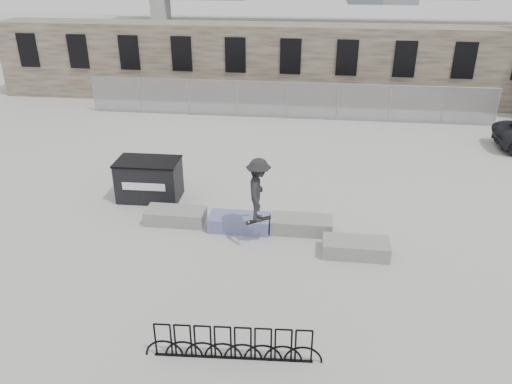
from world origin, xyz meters
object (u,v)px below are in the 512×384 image
Objects in this scene: dumpster at (149,179)px; skateboarder at (258,190)px; planter_center_left at (240,222)px; planter_center_right at (301,224)px; planter_far_left at (176,215)px; planter_offset at (356,247)px; bike_rack at (233,344)px.

dumpster is 5.24m from skateboarder.
planter_center_right is at bearing 3.08° from planter_center_left.
planter_far_left is 1.00× the size of planter_center_right.
planter_offset is at bearing -35.67° from planter_center_right.
planter_far_left and planter_offset have the same top height.
planter_far_left is 6.09m from planter_offset.
bike_rack is (0.76, -5.82, 0.18)m from planter_center_left.
planter_center_left is at bearing -4.59° from planter_far_left.
planter_center_right and planter_offset have the same top height.
planter_far_left is at bearing 116.42° from bike_rack.
skateboarder reaches higher than planter_far_left.
skateboarder is at bearing -32.77° from dumpster.
planter_offset is 0.50× the size of bike_rack.
skateboarder reaches higher than bike_rack.
planter_center_right is 2.08m from planter_offset.
dumpster reaches higher than planter_far_left.
planter_center_right is 2.26m from skateboarder.
planter_center_left is 1.00× the size of planter_offset.
bike_rack reaches higher than planter_far_left.
skateboarder is at bearing -47.91° from planter_center_left.
bike_rack reaches higher than planter_offset.
dumpster is 0.58× the size of bike_rack.
planter_far_left is 2.27m from dumpster.
bike_rack is at bearing -102.19° from planter_center_right.
bike_rack reaches higher than planter_center_left.
planter_center_left is at bearing -28.48° from dumpster.
dumpster is at bearing 152.82° from planter_center_left.
skateboarder is at bearing 90.38° from bike_rack.
planter_offset is (3.73, -1.11, 0.00)m from planter_center_left.
planter_far_left is 1.00× the size of planter_center_left.
skateboarder is (-3.01, 0.30, 1.59)m from planter_offset.
planter_far_left is 2.23m from planter_center_left.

